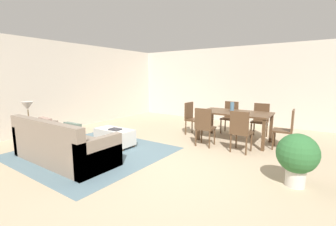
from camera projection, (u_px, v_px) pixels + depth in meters
ground_plane at (166, 168)px, 4.14m from camera, size 10.80×10.80×0.00m
wall_back at (247, 85)px, 7.99m from camera, size 9.00×0.12×2.70m
wall_left at (53, 86)px, 6.86m from camera, size 0.12×11.00×2.70m
area_rug at (93, 152)px, 4.99m from camera, size 3.00×2.80×0.01m
couch at (62, 147)px, 4.43m from camera, size 2.26×0.92×0.86m
ottoman_table at (115, 136)px, 5.42m from camera, size 0.98×0.45×0.41m
side_table at (30, 129)px, 5.26m from camera, size 0.40×0.40×0.55m
table_lamp at (28, 107)px, 5.18m from camera, size 0.26×0.26×0.53m
dining_table at (235, 115)px, 5.77m from camera, size 1.72×0.96×0.76m
dining_chair_near_left at (204, 125)px, 5.34m from camera, size 0.42×0.42×0.92m
dining_chair_near_right at (240, 129)px, 4.88m from camera, size 0.42×0.42×0.92m
dining_chair_far_left at (230, 115)px, 6.68m from camera, size 0.41×0.41×0.92m
dining_chair_far_right at (260, 118)px, 6.20m from camera, size 0.41×0.41×0.92m
dining_chair_head_east at (287, 127)px, 5.09m from camera, size 0.42×0.42×0.92m
dining_chair_head_west at (192, 116)px, 6.49m from camera, size 0.42×0.42×0.92m
vase_centerpiece at (232, 107)px, 5.78m from camera, size 0.10×0.10×0.24m
book_on_ottoman at (115, 129)px, 5.28m from camera, size 0.27×0.22×0.03m
potted_plant at (297, 156)px, 3.38m from camera, size 0.59×0.59×0.81m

